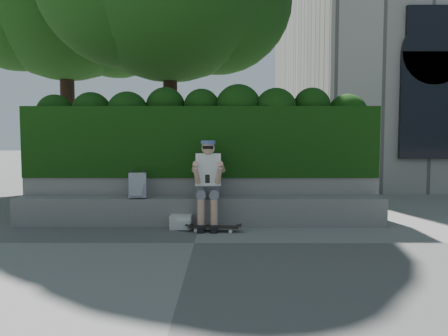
{
  "coord_description": "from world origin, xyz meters",
  "views": [
    {
      "loc": [
        0.42,
        -5.83,
        1.44
      ],
      "look_at": [
        0.4,
        1.0,
        0.95
      ],
      "focal_mm": 35.0,
      "sensor_mm": 36.0,
      "label": 1
    }
  ],
  "objects_px": {
    "skateboard": "(214,227)",
    "backpack_ground": "(181,222)",
    "person": "(208,180)",
    "backpack_plaid": "(138,186)"
  },
  "relations": [
    {
      "from": "person",
      "to": "backpack_ground",
      "type": "relative_size",
      "value": 4.12
    },
    {
      "from": "person",
      "to": "backpack_plaid",
      "type": "relative_size",
      "value": 3.41
    },
    {
      "from": "skateboard",
      "to": "backpack_ground",
      "type": "distance_m",
      "value": 0.55
    },
    {
      "from": "skateboard",
      "to": "backpack_ground",
      "type": "relative_size",
      "value": 2.3
    },
    {
      "from": "skateboard",
      "to": "backpack_plaid",
      "type": "xyz_separation_m",
      "value": [
        -1.24,
        0.42,
        0.59
      ]
    },
    {
      "from": "person",
      "to": "backpack_plaid",
      "type": "distance_m",
      "value": 1.15
    },
    {
      "from": "skateboard",
      "to": "backpack_ground",
      "type": "xyz_separation_m",
      "value": [
        -0.52,
        0.19,
        0.04
      ]
    },
    {
      "from": "person",
      "to": "backpack_plaid",
      "type": "xyz_separation_m",
      "value": [
        -1.14,
        0.08,
        -0.1
      ]
    },
    {
      "from": "skateboard",
      "to": "person",
      "type": "bearing_deg",
      "value": 111.48
    },
    {
      "from": "person",
      "to": "skateboard",
      "type": "distance_m",
      "value": 0.77
    }
  ]
}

